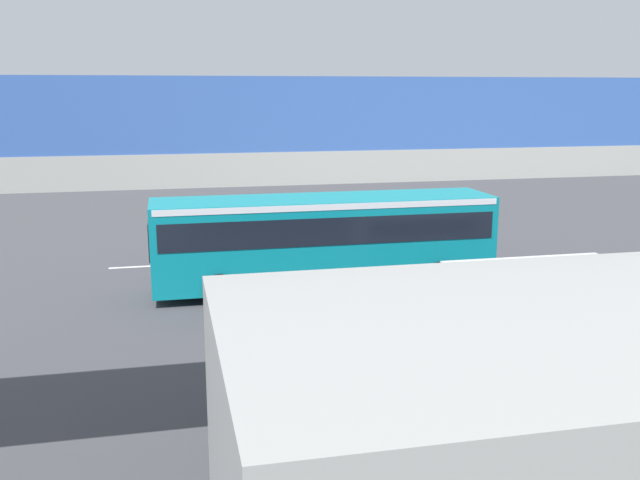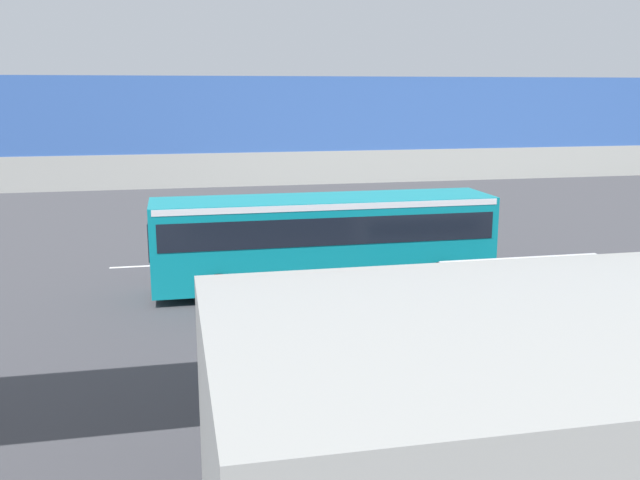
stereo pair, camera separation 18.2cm
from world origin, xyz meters
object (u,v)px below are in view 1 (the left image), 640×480
pedestrian (349,229)px  city_bus (324,234)px  parked_van (535,296)px  bicycle_orange (616,282)px  bicycle_green (630,296)px

pedestrian → city_bus: bearing=67.2°
parked_van → bicycle_orange: parked_van is taller
city_bus → pedestrian: size_ratio=6.44×
bicycle_orange → pedestrian: pedestrian is taller
city_bus → pedestrian: (-2.38, -5.66, -1.00)m
bicycle_green → bicycle_orange: size_ratio=1.00×
parked_van → bicycle_orange: bearing=-145.8°
bicycle_green → bicycle_orange: (-0.57, -1.52, 0.00)m
bicycle_orange → city_bus: bearing=-15.8°
city_bus → parked_van: size_ratio=2.40×
city_bus → parked_van: city_bus is taller
city_bus → bicycle_green: bearing=154.7°
city_bus → parked_van: bearing=127.2°
city_bus → bicycle_green: (-8.88, 4.19, -1.51)m
pedestrian → bicycle_orange: bearing=130.3°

